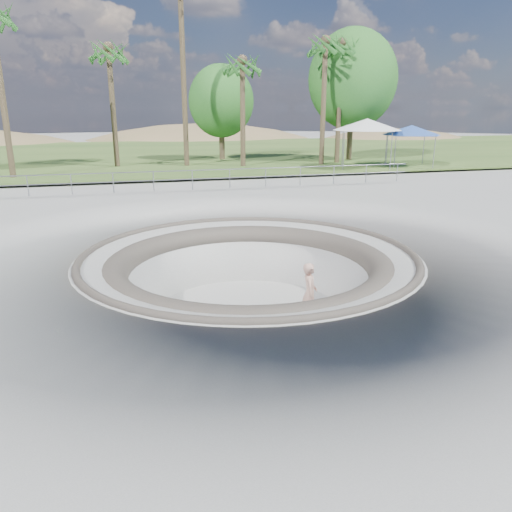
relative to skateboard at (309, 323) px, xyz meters
name	(u,v)px	position (x,y,z in m)	size (l,w,h in m)	color
ground	(249,255)	(-1.47, 1.39, 1.84)	(180.00, 180.00, 0.00)	#ADADA8
skate_bowl	(249,310)	(-1.47, 1.39, 0.01)	(14.00, 14.00, 4.10)	#ADADA8
grass_strip	(159,153)	(-1.47, 35.39, 2.06)	(180.00, 36.00, 0.12)	#365321
distant_hills	(176,191)	(2.31, 58.56, -5.18)	(103.20, 45.00, 28.60)	olive
safety_railing	(192,180)	(-1.47, 13.39, 2.53)	(25.00, 0.06, 1.03)	gray
skateboard	(309,323)	(0.00, 0.00, 0.00)	(0.75, 0.46, 0.08)	olive
skater	(310,294)	(0.00, 0.00, 0.93)	(0.67, 0.44, 1.84)	tan
canopy_white	(367,125)	(11.50, 19.39, 5.04)	(6.06, 6.06, 3.33)	gray
canopy_blue	(411,130)	(14.96, 19.39, 4.62)	(5.39, 5.39, 2.86)	gray
palm_b	(109,55)	(-5.28, 24.75, 9.60)	(2.60, 2.60, 8.86)	brown
palm_d	(242,67)	(3.51, 22.65, 8.85)	(2.60, 2.60, 8.06)	brown
palm_e	(325,48)	(9.38, 22.21, 10.15)	(2.60, 2.60, 9.45)	brown
palm_f	(342,50)	(11.04, 23.14, 10.16)	(2.60, 2.60, 9.47)	brown
bushy_tree_mid	(221,101)	(3.02, 27.89, 6.65)	(5.18, 4.71, 7.48)	brown
bushy_tree_right	(353,79)	(12.89, 24.95, 8.27)	(6.99, 6.35, 10.08)	brown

